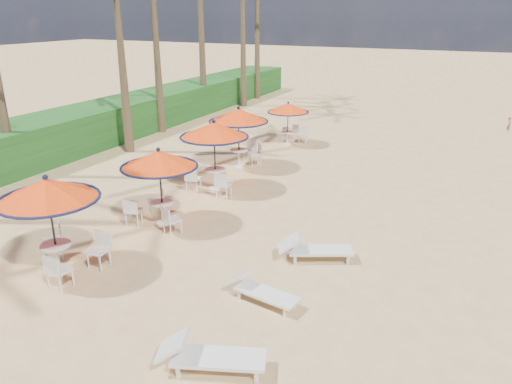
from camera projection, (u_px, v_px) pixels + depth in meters
ground at (237, 323)px, 10.63m from camera, size 160.00×160.00×0.00m
scrub_hedge at (100, 123)px, 25.09m from camera, size 3.00×40.00×1.80m
station_0 at (51, 202)px, 12.12m from camera, size 2.49×2.49×2.59m
station_1 at (158, 169)px, 14.97m from camera, size 2.35×2.35×2.45m
station_2 at (213, 137)px, 17.86m from camera, size 2.51×2.51×2.62m
station_3 at (240, 121)px, 20.58m from camera, size 2.48×2.54×2.58m
station_4 at (289, 113)px, 24.31m from camera, size 2.03×2.11×2.11m
lounger_near at (207, 355)px, 9.14m from camera, size 2.11×1.30×0.72m
lounger_mid at (260, 290)px, 11.35m from camera, size 1.82×0.83×0.63m
lounger_far at (313, 248)px, 13.22m from camera, size 2.05×1.41×0.71m
person at (509, 124)px, 27.18m from camera, size 0.27×0.35×0.84m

